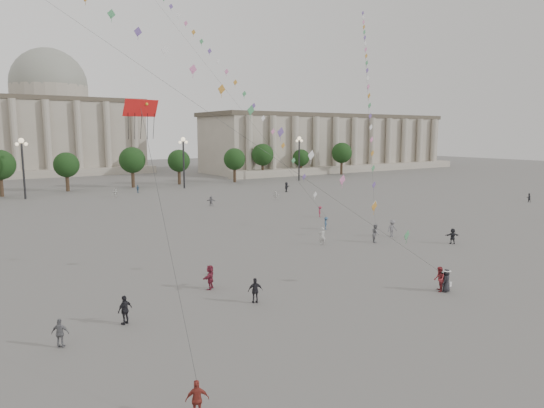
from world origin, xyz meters
TOP-DOWN VIEW (x-y plane):
  - ground at (0.00, 0.00)m, footprint 360.00×360.00m
  - hall_east at (75.00, 93.89)m, footprint 84.00×26.22m
  - hall_central at (0.00, 129.22)m, footprint 48.30×34.30m
  - tree_row at (0.00, 78.00)m, footprint 137.12×5.12m
  - lamp_post_mid_west at (-15.00, 70.00)m, footprint 2.00×0.90m
  - lamp_post_mid_east at (15.00, 70.00)m, footprint 2.00×0.90m
  - lamp_post_far_east at (45.00, 70.00)m, footprint 2.00×0.90m
  - person_crowd_0 at (4.42, 68.00)m, footprint 0.94×0.79m
  - person_crowd_3 at (17.69, 6.67)m, footprint 1.57×1.13m
  - person_crowd_4 at (-1.06, 64.02)m, footprint 1.45×1.34m
  - person_crowd_6 at (14.99, 12.55)m, footprint 1.31×0.83m
  - person_crowd_7 at (21.22, 45.04)m, footprint 1.44×0.90m
  - person_crowd_8 at (16.49, 27.07)m, footprint 1.05×1.11m
  - person_crowd_9 at (29.22, 53.03)m, footprint 1.83×1.46m
  - person_crowd_12 at (8.48, 44.50)m, footprint 1.47×1.23m
  - person_crowd_13 at (6.04, 13.95)m, footprint 0.80×0.71m
  - person_crowd_15 at (54.92, 18.92)m, footprint 0.91×0.85m
  - tourist_0 at (-18.02, -7.28)m, footprint 1.04×0.73m
  - tourist_1 at (-8.93, 2.94)m, footprint 1.11×0.76m
  - tourist_2 at (-10.16, 7.36)m, footprint 1.61×1.55m
  - tourist_3 at (-21.39, 2.87)m, footprint 1.01×0.86m
  - tourist_4 at (-17.48, 4.17)m, footprint 1.15×0.85m
  - kite_flyer_0 at (3.58, -2.47)m, footprint 1.13×1.13m
  - kite_flyer_1 at (11.59, 19.92)m, footprint 1.09×1.10m
  - kite_flyer_2 at (11.46, 11.66)m, footprint 1.16×1.19m
  - hat_person at (3.98, -2.80)m, footprint 0.93×0.71m
  - dragon_kite at (-15.66, 5.18)m, footprint 2.33×6.74m
  - kite_train_mid at (5.19, 43.70)m, footprint 12.69×44.64m
  - kite_train_east at (27.16, 29.45)m, footprint 29.51×32.84m

SIDE VIEW (x-z plane):
  - ground at x=0.00m, z-range 0.00..0.00m
  - person_crowd_7 at x=21.22m, z-range 0.00..1.48m
  - person_crowd_15 at x=54.92m, z-range 0.00..1.49m
  - person_crowd_0 at x=4.42m, z-range 0.00..1.51m
  - person_crowd_8 at x=16.49m, z-range 0.00..1.51m
  - kite_flyer_1 at x=11.59m, z-range 0.00..1.52m
  - person_crowd_12 at x=8.48m, z-range 0.00..1.58m
  - person_crowd_4 at x=-1.06m, z-range 0.00..1.62m
  - tourist_3 at x=-21.39m, z-range 0.00..1.62m
  - tourist_0 at x=-18.02m, z-range 0.00..1.64m
  - person_crowd_3 at x=17.69m, z-range 0.00..1.64m
  - tourist_1 at x=-8.93m, z-range 0.00..1.75m
  - hat_person at x=3.98m, z-range 0.04..1.73m
  - tourist_4 at x=-17.48m, z-range 0.00..1.81m
  - tourist_2 at x=-10.16m, z-range 0.00..1.83m
  - person_crowd_13 at x=6.04m, z-range 0.00..1.83m
  - kite_flyer_0 at x=3.58m, z-range 0.00..1.85m
  - person_crowd_6 at x=14.99m, z-range 0.00..1.94m
  - kite_flyer_2 at x=11.46m, z-range 0.00..1.94m
  - person_crowd_9 at x=29.22m, z-range 0.00..1.95m
  - tree_row at x=0.00m, z-range 1.39..9.39m
  - lamp_post_mid_west at x=-15.00m, z-range 2.03..12.68m
  - lamp_post_mid_east at x=15.00m, z-range 2.03..12.68m
  - lamp_post_far_east at x=45.00m, z-range 2.03..12.68m
  - hall_east at x=75.00m, z-range -0.17..17.03m
  - dragon_kite at x=-15.66m, z-range 3.69..20.86m
  - hall_central at x=0.00m, z-range -3.52..31.98m
  - kite_train_east at x=27.16m, z-range -8.36..47.53m
  - kite_train_mid at x=5.19m, z-range -6.52..58.45m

